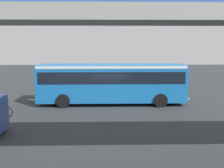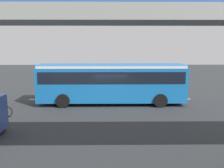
{
  "view_description": "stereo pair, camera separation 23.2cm",
  "coord_description": "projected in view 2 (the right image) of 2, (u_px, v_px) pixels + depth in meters",
  "views": [
    {
      "loc": [
        0.36,
        20.19,
        4.76
      ],
      "look_at": [
        -0.15,
        -0.44,
        1.6
      ],
      "focal_mm": 42.21,
      "sensor_mm": 36.0,
      "label": 1
    },
    {
      "loc": [
        0.13,
        20.2,
        4.76
      ],
      "look_at": [
        -0.15,
        -0.44,
        1.6
      ],
      "focal_mm": 42.21,
      "sensor_mm": 36.0,
      "label": 2
    }
  ],
  "objects": [
    {
      "name": "traffic_sign",
      "position": [
        155.0,
        74.0,
        24.99
      ],
      "size": [
        0.08,
        0.6,
        2.8
      ],
      "color": "slate",
      "rests_on": "ground"
    },
    {
      "name": "lane_dash_right",
      "position": [
        41.0,
        99.0,
        22.74
      ],
      "size": [
        2.0,
        0.2,
        0.01
      ],
      "primitive_type": "cube",
      "color": "silver",
      "rests_on": "ground"
    },
    {
      "name": "lane_dash_leftmost",
      "position": [
        179.0,
        99.0,
        22.9
      ],
      "size": [
        2.0,
        0.2,
        0.01
      ],
      "primitive_type": "cube",
      "color": "silver",
      "rests_on": "ground"
    },
    {
      "name": "ground",
      "position": [
        110.0,
        105.0,
        20.69
      ],
      "size": [
        80.0,
        80.0,
        0.0
      ],
      "primitive_type": "plane",
      "color": "#2D3033"
    },
    {
      "name": "lane_dash_left",
      "position": [
        133.0,
        99.0,
        22.85
      ],
      "size": [
        2.0,
        0.2,
        0.01
      ],
      "primitive_type": "cube",
      "color": "silver",
      "rests_on": "ground"
    },
    {
      "name": "city_bus",
      "position": [
        111.0,
        80.0,
        20.86
      ],
      "size": [
        11.54,
        2.85,
        3.15
      ],
      "color": "#196BB7",
      "rests_on": "ground"
    },
    {
      "name": "pedestrian_overpass",
      "position": [
        112.0,
        28.0,
        8.93
      ],
      "size": [
        29.47,
        2.6,
        7.05
      ],
      "color": "gray",
      "rests_on": "ground"
    },
    {
      "name": "lane_dash_centre",
      "position": [
        87.0,
        99.0,
        22.8
      ],
      "size": [
        2.0,
        0.2,
        0.01
      ],
      "primitive_type": "cube",
      "color": "silver",
      "rests_on": "ground"
    }
  ]
}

